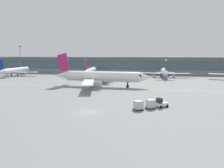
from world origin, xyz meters
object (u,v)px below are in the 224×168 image
(gate_airplane_2, at_px, (164,72))
(cargo_dolly_trailing, at_px, (138,105))
(gate_airplane_1, at_px, (90,71))
(apron_light_mast_0, at_px, (20,58))
(cargo_dolly_lead, at_px, (151,104))
(gate_airplane_0, at_px, (16,70))
(baggage_tug, at_px, (161,103))
(taxiing_regional_jet, at_px, (101,77))

(gate_airplane_2, xyz_separation_m, cargo_dolly_trailing, (-10.18, -65.73, -1.65))
(gate_airplane_1, bearing_deg, apron_light_mast_0, 67.52)
(gate_airplane_1, bearing_deg, gate_airplane_2, -89.77)
(gate_airplane_1, xyz_separation_m, cargo_dolly_lead, (28.94, -61.36, -1.73))
(gate_airplane_0, relative_size, gate_airplane_1, 0.98)
(gate_airplane_0, bearing_deg, gate_airplane_1, -84.76)
(apron_light_mast_0, bearing_deg, baggage_tug, -43.84)
(gate_airplane_2, distance_m, taxiing_regional_jet, 42.88)
(gate_airplane_1, bearing_deg, gate_airplane_0, 88.71)
(gate_airplane_1, height_order, apron_light_mast_0, apron_light_mast_0)
(gate_airplane_1, distance_m, cargo_dolly_lead, 67.87)
(gate_airplane_0, xyz_separation_m, baggage_tug, (71.00, -57.94, -1.84))
(gate_airplane_1, distance_m, apron_light_mast_0, 50.48)
(gate_airplane_1, height_order, cargo_dolly_trailing, gate_airplane_1)
(gate_airplane_1, distance_m, taxiing_regional_jet, 34.82)
(gate_airplane_1, xyz_separation_m, baggage_tug, (31.27, -59.85, -1.89))
(baggage_tug, distance_m, cargo_dolly_trailing, 5.78)
(gate_airplane_1, distance_m, baggage_tug, 67.56)
(apron_light_mast_0, bearing_deg, taxiing_regional_jet, -38.98)
(taxiing_regional_jet, bearing_deg, gate_airplane_0, 153.38)
(gate_airplane_2, relative_size, cargo_dolly_lead, 10.32)
(gate_airplane_1, distance_m, gate_airplane_2, 36.71)
(gate_airplane_0, distance_m, taxiing_regional_jet, 60.39)
(gate_airplane_1, height_order, cargo_dolly_lead, gate_airplane_1)
(gate_airplane_2, height_order, apron_light_mast_0, apron_light_mast_0)
(cargo_dolly_lead, relative_size, apron_light_mast_0, 0.16)
(cargo_dolly_lead, distance_m, cargo_dolly_trailing, 3.00)
(gate_airplane_1, relative_size, cargo_dolly_trailing, 10.66)
(gate_airplane_2, relative_size, taxiing_regional_jet, 0.76)
(gate_airplane_0, height_order, gate_airplane_1, gate_airplane_1)
(gate_airplane_2, height_order, taxiing_regional_jet, taxiing_regional_jet)
(gate_airplane_1, relative_size, cargo_dolly_lead, 10.66)
(gate_airplane_0, distance_m, cargo_dolly_trailing, 90.06)
(gate_airplane_1, xyz_separation_m, gate_airplane_2, (36.61, 2.73, -0.08))
(baggage_tug, xyz_separation_m, apron_light_mast_0, (-78.83, 75.70, 7.86))
(cargo_dolly_lead, height_order, apron_light_mast_0, apron_light_mast_0)
(gate_airplane_0, xyz_separation_m, cargo_dolly_lead, (68.67, -59.46, -1.68))
(baggage_tug, xyz_separation_m, cargo_dolly_lead, (-2.33, -1.51, 0.16))
(gate_airplane_1, xyz_separation_m, apron_light_mast_0, (-47.55, 15.85, 5.96))
(gate_airplane_2, height_order, baggage_tug, gate_airplane_2)
(gate_airplane_1, xyz_separation_m, taxiing_regional_jet, (12.29, -32.57, 0.76))
(gate_airplane_2, relative_size, apron_light_mast_0, 1.69)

